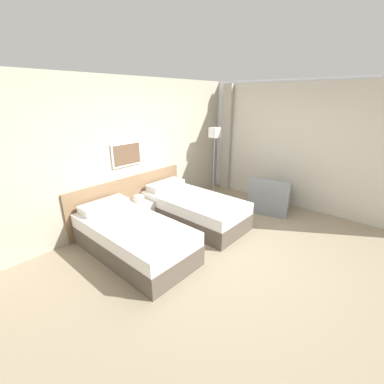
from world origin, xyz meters
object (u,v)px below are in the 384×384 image
(bed_near_door, at_px, (133,237))
(nightstand, at_px, (140,212))
(armchair, at_px, (270,199))
(floor_lamp, at_px, (215,141))
(bed_near_window, at_px, (193,209))

(bed_near_door, distance_m, nightstand, 1.04)
(bed_near_door, bearing_deg, armchair, -16.19)
(nightstand, xyz_separation_m, floor_lamp, (2.14, -0.18, 1.14))
(bed_near_window, height_order, floor_lamp, floor_lamp)
(bed_near_window, relative_size, armchair, 2.05)
(nightstand, xyz_separation_m, armchair, (2.28, -1.62, 0.03))
(bed_near_door, bearing_deg, bed_near_window, 0.00)
(bed_near_door, height_order, bed_near_window, same)
(bed_near_door, relative_size, armchair, 2.05)
(bed_near_window, bearing_deg, bed_near_door, 180.00)
(floor_lamp, bearing_deg, bed_near_door, -168.60)
(armchair, bearing_deg, bed_near_window, 44.70)
(bed_near_door, relative_size, floor_lamp, 1.22)
(bed_near_window, bearing_deg, floor_lamp, 22.08)
(nightstand, distance_m, floor_lamp, 2.43)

